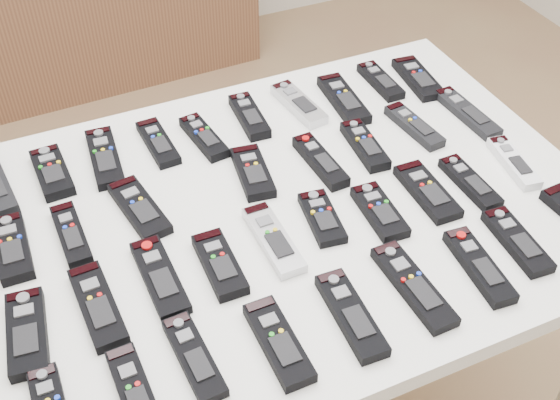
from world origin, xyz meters
name	(u,v)px	position (x,y,z in m)	size (l,w,h in m)	color
ground	(312,368)	(0.00, 0.00, 0.00)	(4.00, 4.00, 0.00)	#91664A
table	(280,228)	(-0.15, -0.10, 0.72)	(1.25, 0.88, 0.78)	white
remote_1	(52,173)	(-0.54, 0.18, 0.79)	(0.06, 0.16, 0.02)	black
remote_2	(105,158)	(-0.43, 0.18, 0.79)	(0.06, 0.19, 0.02)	black
remote_3	(158,143)	(-0.31, 0.19, 0.79)	(0.05, 0.16, 0.02)	black
remote_4	(204,137)	(-0.21, 0.16, 0.79)	(0.05, 0.16, 0.02)	black
remote_5	(249,116)	(-0.09, 0.19, 0.79)	(0.05, 0.16, 0.02)	black
remote_6	(299,104)	(0.03, 0.19, 0.79)	(0.05, 0.17, 0.02)	#B7B7BC
remote_7	(344,100)	(0.13, 0.16, 0.79)	(0.06, 0.19, 0.02)	black
remote_8	(380,81)	(0.25, 0.20, 0.79)	(0.05, 0.15, 0.02)	black
remote_9	(418,78)	(0.34, 0.17, 0.79)	(0.06, 0.17, 0.02)	black
remote_10	(12,248)	(-0.65, -0.01, 0.79)	(0.06, 0.16, 0.02)	black
remote_11	(71,235)	(-0.54, -0.02, 0.79)	(0.05, 0.16, 0.02)	black
remote_12	(139,208)	(-0.40, 0.00, 0.79)	(0.06, 0.18, 0.02)	black
remote_13	(253,172)	(-0.16, 0.01, 0.79)	(0.06, 0.16, 0.02)	black
remote_14	(320,161)	(-0.02, -0.02, 0.79)	(0.04, 0.17, 0.02)	black
remote_15	(365,145)	(0.09, -0.01, 0.79)	(0.05, 0.16, 0.02)	black
remote_16	(414,126)	(0.23, 0.01, 0.79)	(0.04, 0.17, 0.02)	black
remote_17	(467,113)	(0.37, 0.00, 0.79)	(0.05, 0.20, 0.02)	black
remote_18	(27,333)	(-0.65, -0.22, 0.79)	(0.06, 0.17, 0.02)	black
remote_19	(98,306)	(-0.53, -0.21, 0.79)	(0.06, 0.19, 0.02)	black
remote_20	(160,277)	(-0.42, -0.19, 0.79)	(0.06, 0.19, 0.02)	black
remote_21	(220,264)	(-0.31, -0.20, 0.79)	(0.06, 0.16, 0.02)	black
remote_22	(273,239)	(-0.20, -0.19, 0.79)	(0.05, 0.18, 0.02)	#B7B7BC
remote_23	(322,218)	(-0.09, -0.17, 0.79)	(0.06, 0.14, 0.02)	black
remote_24	(380,212)	(0.02, -0.20, 0.79)	(0.06, 0.15, 0.02)	black
remote_25	(427,191)	(0.14, -0.19, 0.79)	(0.06, 0.17, 0.02)	black
remote_26	(470,183)	(0.23, -0.20, 0.79)	(0.05, 0.16, 0.02)	black
remote_27	(514,163)	(0.35, -0.19, 0.79)	(0.04, 0.16, 0.02)	silver
remote_29	(136,395)	(-0.52, -0.40, 0.79)	(0.05, 0.18, 0.02)	black
remote_30	(194,357)	(-0.42, -0.37, 0.79)	(0.05, 0.17, 0.02)	black
remote_31	(279,342)	(-0.29, -0.40, 0.79)	(0.06, 0.17, 0.02)	black
remote_32	(351,315)	(-0.15, -0.40, 0.79)	(0.05, 0.19, 0.02)	black
remote_33	(413,286)	(-0.02, -0.39, 0.79)	(0.05, 0.20, 0.02)	black
remote_34	(479,266)	(0.11, -0.40, 0.79)	(0.05, 0.18, 0.02)	black
remote_35	(517,241)	(0.21, -0.38, 0.79)	(0.05, 0.17, 0.02)	black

